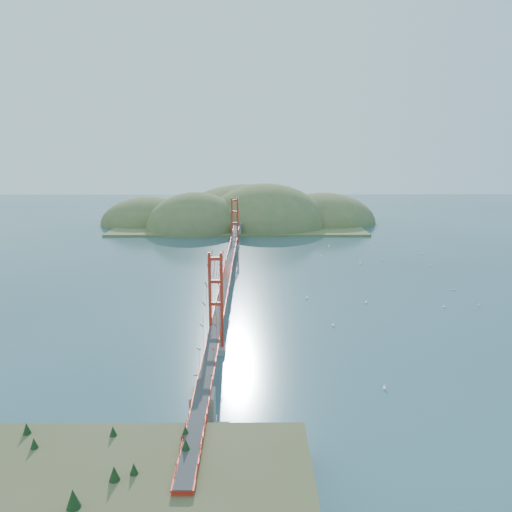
{
  "coord_description": "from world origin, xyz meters",
  "views": [
    {
      "loc": [
        4.18,
        -83.59,
        23.16
      ],
      "look_at": [
        4.7,
        0.0,
        4.65
      ],
      "focal_mm": 35.0,
      "sensor_mm": 36.0,
      "label": 1
    }
  ],
  "objects_px": {
    "sailboat_2": "(453,289)",
    "sailboat_1": "(382,259)",
    "bridge": "(229,242)",
    "fort": "(206,434)",
    "sailboat_0": "(307,297)"
  },
  "relations": [
    {
      "from": "fort",
      "to": "sailboat_2",
      "type": "height_order",
      "value": "fort"
    },
    {
      "from": "bridge",
      "to": "sailboat_1",
      "type": "distance_m",
      "value": 35.89
    },
    {
      "from": "bridge",
      "to": "sailboat_0",
      "type": "bearing_deg",
      "value": -37.56
    },
    {
      "from": "sailboat_1",
      "to": "sailboat_0",
      "type": "xyz_separation_m",
      "value": [
        -18.37,
        -26.57,
        0.02
      ]
    },
    {
      "from": "sailboat_0",
      "to": "sailboat_2",
      "type": "bearing_deg",
      "value": 10.25
    },
    {
      "from": "fort",
      "to": "sailboat_0",
      "type": "xyz_separation_m",
      "value": [
        12.12,
        38.35,
        -0.51
      ]
    },
    {
      "from": "bridge",
      "to": "sailboat_1",
      "type": "height_order",
      "value": "bridge"
    },
    {
      "from": "sailboat_2",
      "to": "sailboat_1",
      "type": "height_order",
      "value": "sailboat_2"
    },
    {
      "from": "bridge",
      "to": "sailboat_2",
      "type": "distance_m",
      "value": 38.13
    },
    {
      "from": "bridge",
      "to": "sailboat_0",
      "type": "height_order",
      "value": "bridge"
    },
    {
      "from": "bridge",
      "to": "sailboat_1",
      "type": "bearing_deg",
      "value": 28.73
    },
    {
      "from": "sailboat_2",
      "to": "sailboat_0",
      "type": "relative_size",
      "value": 0.91
    },
    {
      "from": "sailboat_2",
      "to": "sailboat_1",
      "type": "xyz_separation_m",
      "value": [
        -6.26,
        22.11,
        -0.01
      ]
    },
    {
      "from": "sailboat_2",
      "to": "sailboat_1",
      "type": "distance_m",
      "value": 22.98
    },
    {
      "from": "sailboat_2",
      "to": "sailboat_1",
      "type": "bearing_deg",
      "value": 105.81
    }
  ]
}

